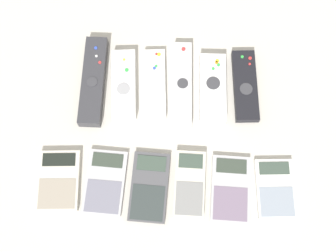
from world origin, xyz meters
The scene contains 13 objects.
ground_plane centered at (0.00, 0.00, 0.00)m, with size 3.00×3.00×0.00m, color beige.
remote_0 centered at (-0.17, 0.13, 0.01)m, with size 0.05×0.21×0.03m.
remote_1 centered at (-0.10, 0.13, 0.01)m, with size 0.06×0.16×0.03m.
remote_2 centered at (-0.03, 0.13, 0.01)m, with size 0.06×0.17×0.02m.
remote_3 centered at (0.03, 0.13, 0.01)m, with size 0.04×0.20×0.03m.
remote_4 centered at (0.10, 0.13, 0.01)m, with size 0.06×0.16×0.03m.
remote_5 centered at (0.17, 0.13, 0.01)m, with size 0.06×0.17×0.02m.
calculator_0 centered at (-0.23, -0.09, 0.01)m, with size 0.09×0.13×0.02m.
calculator_1 centered at (-0.13, -0.09, 0.01)m, with size 0.09×0.14×0.01m.
calculator_2 centered at (-0.03, -0.10, 0.01)m, with size 0.08×0.15×0.01m.
calculator_3 centered at (0.05, -0.09, 0.01)m, with size 0.07×0.14×0.02m.
calculator_4 centered at (0.14, -0.10, 0.01)m, with size 0.08×0.14×0.01m.
calculator_5 centered at (0.23, -0.10, 0.01)m, with size 0.09×0.13×0.01m.
Camera 1 is at (0.01, -0.29, 0.97)m, focal length 50.00 mm.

